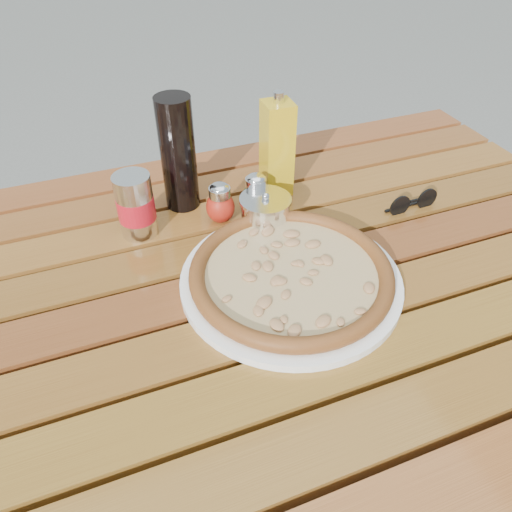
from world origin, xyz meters
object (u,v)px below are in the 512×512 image
object	(u,v)px
parmesan_tin	(265,211)
sunglasses	(412,203)
pepper_shaker	(220,203)
olive_oil_cruet	(277,149)
dark_bottle	(178,154)
table	(260,309)
pizza	(291,273)
oregano_shaker	(256,194)
plate	(291,280)
soda_can	(136,206)

from	to	relation	value
parmesan_tin	sunglasses	xyz separation A→B (m)	(0.29, -0.06, -0.01)
pepper_shaker	sunglasses	size ratio (longest dim) A/B	0.75
olive_oil_cruet	parmesan_tin	size ratio (longest dim) A/B	1.87
dark_bottle	parmesan_tin	bearing A→B (deg)	-44.93
dark_bottle	olive_oil_cruet	xyz separation A→B (m)	(0.19, -0.02, -0.01)
table	pizza	xyz separation A→B (m)	(0.04, -0.03, 0.10)
oregano_shaker	olive_oil_cruet	size ratio (longest dim) A/B	0.39
table	plate	world-z (taller)	plate
olive_oil_cruet	parmesan_tin	distance (m)	0.14
pepper_shaker	oregano_shaker	xyz separation A→B (m)	(0.07, 0.01, 0.00)
dark_bottle	olive_oil_cruet	size ratio (longest dim) A/B	1.05
soda_can	parmesan_tin	distance (m)	0.23
oregano_shaker	parmesan_tin	distance (m)	0.05
pepper_shaker	dark_bottle	bearing A→B (deg)	123.00
dark_bottle	parmesan_tin	distance (m)	0.19
oregano_shaker	table	bearing A→B (deg)	-109.03
plate	sunglasses	xyz separation A→B (m)	(0.31, 0.11, 0.01)
plate	oregano_shaker	distance (m)	0.22
pepper_shaker	soda_can	bearing A→B (deg)	173.57
pizza	soda_can	distance (m)	0.31
olive_oil_cruet	table	bearing A→B (deg)	-118.47
parmesan_tin	plate	bearing A→B (deg)	-97.60
plate	olive_oil_cruet	bearing A→B (deg)	71.95
pizza	plate	bearing A→B (deg)	0.00
dark_bottle	pizza	bearing A→B (deg)	-70.39
pepper_shaker	dark_bottle	size ratio (longest dim) A/B	0.37
parmesan_tin	pepper_shaker	bearing A→B (deg)	148.74
dark_bottle	soda_can	world-z (taller)	dark_bottle
dark_bottle	soda_can	size ratio (longest dim) A/B	1.83
oregano_shaker	parmesan_tin	bearing A→B (deg)	-90.88
soda_can	sunglasses	xyz separation A→B (m)	(0.51, -0.12, -0.04)
table	olive_oil_cruet	world-z (taller)	olive_oil_cruet
plate	parmesan_tin	distance (m)	0.17
plate	pizza	xyz separation A→B (m)	(0.00, 0.00, 0.02)
olive_oil_cruet	oregano_shaker	bearing A→B (deg)	-141.18
plate	pizza	size ratio (longest dim) A/B	0.83
olive_oil_cruet	parmesan_tin	xyz separation A→B (m)	(-0.07, -0.10, -0.07)
pizza	pepper_shaker	size ratio (longest dim) A/B	5.27
plate	dark_bottle	bearing A→B (deg)	109.61
table	olive_oil_cruet	size ratio (longest dim) A/B	6.67
plate	pepper_shaker	size ratio (longest dim) A/B	4.39
pizza	oregano_shaker	bearing A→B (deg)	83.96
table	plate	distance (m)	0.10
plate	oregano_shaker	xyz separation A→B (m)	(0.02, 0.22, 0.03)
parmesan_tin	table	bearing A→B (deg)	-115.17
dark_bottle	soda_can	xyz separation A→B (m)	(-0.10, -0.06, -0.05)
plate	sunglasses	size ratio (longest dim) A/B	3.28
table	dark_bottle	world-z (taller)	dark_bottle
oregano_shaker	pepper_shaker	bearing A→B (deg)	-175.18
plate	soda_can	size ratio (longest dim) A/B	3.00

